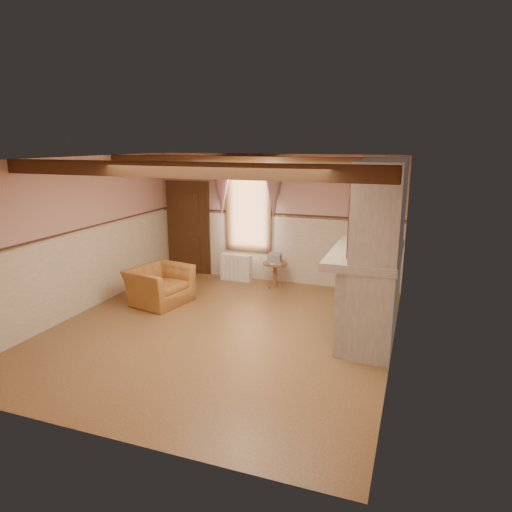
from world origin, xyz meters
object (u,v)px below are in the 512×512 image
(mantel_clock, at_px, (371,237))
(radiator, at_px, (236,268))
(armchair, at_px, (160,285))
(side_table, at_px, (275,275))
(bowl, at_px, (368,244))
(oil_lamp, at_px, (371,234))

(mantel_clock, bearing_deg, radiator, 152.98)
(armchair, relative_size, side_table, 1.98)
(armchair, height_order, mantel_clock, mantel_clock)
(side_table, height_order, bowl, bowl)
(radiator, bearing_deg, oil_lamp, -24.66)
(armchair, height_order, radiator, armchair)
(side_table, bearing_deg, oil_lamp, -31.95)
(oil_lamp, bearing_deg, radiator, 154.38)
(bowl, bearing_deg, radiator, 148.77)
(radiator, bearing_deg, side_table, -8.91)
(armchair, relative_size, radiator, 1.55)
(radiator, xyz_separation_m, mantel_clock, (3.06, -1.56, 1.22))
(side_table, bearing_deg, armchair, -136.83)
(radiator, height_order, mantel_clock, mantel_clock)
(armchair, relative_size, mantel_clock, 4.53)
(side_table, bearing_deg, bowl, -39.02)
(side_table, relative_size, bowl, 1.67)
(armchair, bearing_deg, side_table, -34.92)
(bowl, relative_size, oil_lamp, 1.18)
(oil_lamp, bearing_deg, mantel_clock, -90.00)
(side_table, relative_size, mantel_clock, 2.29)
(bowl, height_order, oil_lamp, oil_lamp)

